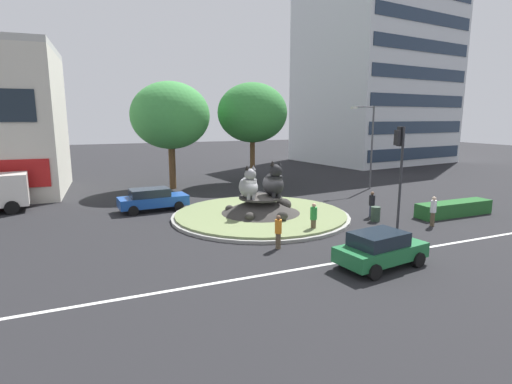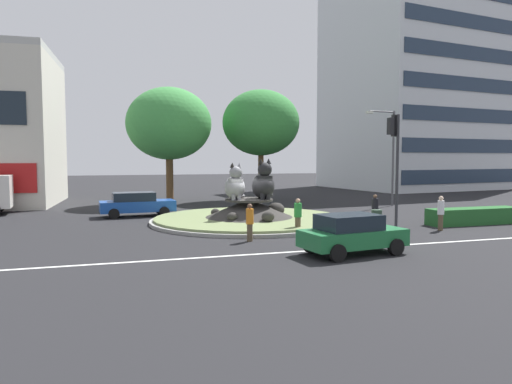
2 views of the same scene
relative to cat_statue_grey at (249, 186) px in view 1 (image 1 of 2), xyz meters
name	(u,v)px [view 1 (image 1 of 2)]	position (x,y,z in m)	size (l,w,h in m)	color
ground_plane	(261,217)	(0.83, 0.07, -2.10)	(160.00, 160.00, 0.00)	black
lane_centreline	(341,262)	(0.83, -8.63, -2.09)	(112.00, 0.20, 0.01)	silver
roundabout_island	(261,210)	(0.85, 0.06, -1.66)	(11.21, 11.21, 1.34)	gray
cat_statue_grey	(249,186)	(0.00, 0.00, 0.00)	(1.53, 2.11, 2.08)	gray
cat_statue_black	(274,183)	(1.65, -0.11, 0.08)	(1.69, 2.32, 2.31)	black
traffic_light_mast	(400,156)	(6.55, -5.66, 2.09)	(0.71, 0.56, 5.76)	#2D2D33
office_tower	(376,66)	(29.32, 24.52, 11.27)	(20.41, 17.73, 26.73)	silver
clipped_hedge_strip	(454,209)	(12.52, -4.41, -1.65)	(5.58, 1.20, 0.90)	#235B28
broadleaf_tree_behind_island	(252,113)	(5.70, 13.08, 4.58)	(6.61, 6.61, 9.50)	brown
second_tree_near_tower	(170,116)	(-2.18, 12.62, 4.30)	(6.79, 6.79, 9.30)	brown
streetlight_arm	(370,141)	(13.67, 5.68, 2.16)	(2.59, 0.46, 7.24)	#4C4C51
pedestrian_green_shirt	(314,218)	(2.03, -4.34, -1.21)	(0.37, 0.37, 1.69)	brown
pedestrian_orange_shirt	(278,231)	(-0.88, -5.92, -1.22)	(0.33, 0.33, 1.66)	brown
pedestrian_black_shirt	(372,204)	(7.35, -2.65, -1.24)	(0.37, 0.37, 1.64)	#33384C
pedestrian_white_shirt	(433,210)	(9.20, -5.80, -1.16)	(0.33, 0.33, 1.75)	brown
sedan_on_far_lane	(152,199)	(-5.18, 4.66, -1.30)	(4.67, 2.25, 1.53)	#19479E
hatchback_near_shophouse	(380,249)	(2.03, -9.72, -1.30)	(4.21, 2.42, 1.53)	#1E6B38
litter_bin	(375,214)	(6.88, -3.60, -1.65)	(0.56, 0.56, 0.90)	#2D4233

